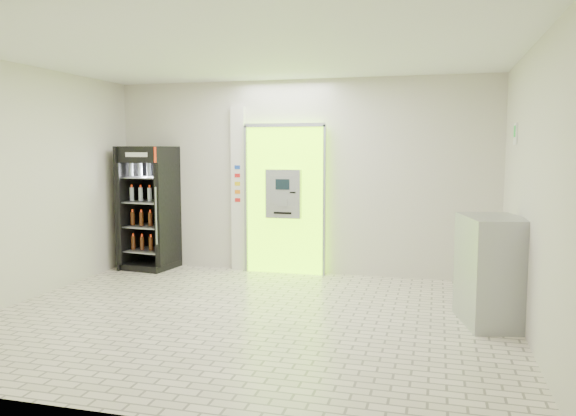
% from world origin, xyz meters
% --- Properties ---
extents(ground, '(6.00, 6.00, 0.00)m').
position_xyz_m(ground, '(0.00, 0.00, 0.00)').
color(ground, beige).
rests_on(ground, ground).
extents(room_shell, '(6.00, 6.00, 6.00)m').
position_xyz_m(room_shell, '(0.00, 0.00, 1.84)').
color(room_shell, beige).
rests_on(room_shell, ground).
extents(atm_assembly, '(1.30, 0.24, 2.33)m').
position_xyz_m(atm_assembly, '(-0.20, 2.41, 1.17)').
color(atm_assembly, '#8DFF04').
rests_on(atm_assembly, ground).
extents(pillar, '(0.22, 0.11, 2.60)m').
position_xyz_m(pillar, '(-0.98, 2.45, 1.30)').
color(pillar, silver).
rests_on(pillar, ground).
extents(beverage_cooler, '(0.83, 0.77, 1.98)m').
position_xyz_m(beverage_cooler, '(-2.42, 2.17, 0.95)').
color(beverage_cooler, black).
rests_on(beverage_cooler, ground).
extents(steel_cabinet, '(0.80, 1.01, 1.20)m').
position_xyz_m(steel_cabinet, '(2.69, 0.48, 0.60)').
color(steel_cabinet, '#989B9F').
rests_on(steel_cabinet, ground).
extents(exit_sign, '(0.02, 0.22, 0.26)m').
position_xyz_m(exit_sign, '(2.99, 1.40, 2.12)').
color(exit_sign, white).
rests_on(exit_sign, room_shell).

